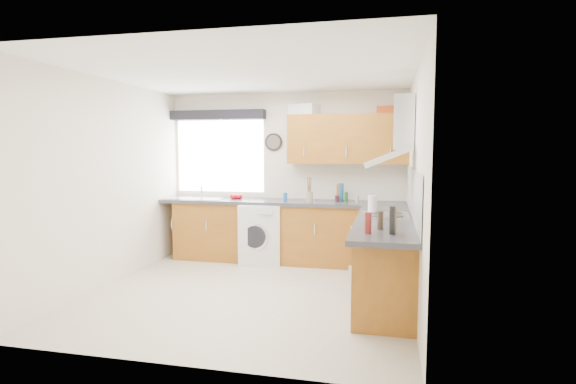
% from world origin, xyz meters
% --- Properties ---
extents(ground_plane, '(3.60, 3.60, 0.00)m').
position_xyz_m(ground_plane, '(0.00, 0.00, 0.00)').
color(ground_plane, beige).
extents(ceiling, '(3.60, 3.60, 0.02)m').
position_xyz_m(ceiling, '(0.00, 0.00, 2.50)').
color(ceiling, white).
rests_on(ceiling, wall_back).
extents(wall_back, '(3.60, 0.02, 2.50)m').
position_xyz_m(wall_back, '(0.00, 1.80, 1.25)').
color(wall_back, silver).
rests_on(wall_back, ground_plane).
extents(wall_front, '(3.60, 0.02, 2.50)m').
position_xyz_m(wall_front, '(0.00, -1.80, 1.25)').
color(wall_front, silver).
rests_on(wall_front, ground_plane).
extents(wall_left, '(0.02, 3.60, 2.50)m').
position_xyz_m(wall_left, '(-1.80, 0.00, 1.25)').
color(wall_left, silver).
rests_on(wall_left, ground_plane).
extents(wall_right, '(0.02, 3.60, 2.50)m').
position_xyz_m(wall_right, '(1.80, 0.00, 1.25)').
color(wall_right, silver).
rests_on(wall_right, ground_plane).
extents(window, '(1.40, 0.02, 1.10)m').
position_xyz_m(window, '(-1.05, 1.79, 1.55)').
color(window, silver).
rests_on(window, wall_back).
extents(window_blind, '(1.50, 0.18, 0.14)m').
position_xyz_m(window_blind, '(-1.05, 1.70, 2.18)').
color(window_blind, black).
rests_on(window_blind, wall_back).
extents(splashback, '(0.01, 3.00, 0.54)m').
position_xyz_m(splashback, '(1.79, 0.30, 1.18)').
color(splashback, white).
rests_on(splashback, wall_right).
extents(base_cab_back, '(3.00, 0.58, 0.86)m').
position_xyz_m(base_cab_back, '(-0.10, 1.51, 0.43)').
color(base_cab_back, brown).
rests_on(base_cab_back, ground_plane).
extents(base_cab_corner, '(0.60, 0.60, 0.86)m').
position_xyz_m(base_cab_corner, '(1.50, 1.50, 0.43)').
color(base_cab_corner, brown).
rests_on(base_cab_corner, ground_plane).
extents(base_cab_right, '(0.58, 2.10, 0.86)m').
position_xyz_m(base_cab_right, '(1.51, 0.15, 0.43)').
color(base_cab_right, brown).
rests_on(base_cab_right, ground_plane).
extents(worktop_back, '(3.60, 0.62, 0.05)m').
position_xyz_m(worktop_back, '(0.00, 1.50, 0.89)').
color(worktop_back, '#2C2C31').
rests_on(worktop_back, base_cab_back).
extents(worktop_right, '(0.62, 2.42, 0.05)m').
position_xyz_m(worktop_right, '(1.50, 0.00, 0.89)').
color(worktop_right, '#2C2C31').
rests_on(worktop_right, base_cab_right).
extents(sink, '(0.84, 0.46, 0.10)m').
position_xyz_m(sink, '(-1.33, 1.50, 0.95)').
color(sink, silver).
rests_on(sink, worktop_back).
extents(oven, '(0.56, 0.58, 0.85)m').
position_xyz_m(oven, '(1.50, 0.30, 0.42)').
color(oven, black).
rests_on(oven, ground_plane).
extents(hob_plate, '(0.52, 0.52, 0.01)m').
position_xyz_m(hob_plate, '(1.50, 0.30, 0.92)').
color(hob_plate, silver).
rests_on(hob_plate, worktop_right).
extents(extractor_hood, '(0.52, 0.78, 0.66)m').
position_xyz_m(extractor_hood, '(1.60, 0.30, 1.77)').
color(extractor_hood, silver).
rests_on(extractor_hood, wall_right).
extents(upper_cabinets, '(1.70, 0.35, 0.70)m').
position_xyz_m(upper_cabinets, '(0.95, 1.62, 1.80)').
color(upper_cabinets, brown).
rests_on(upper_cabinets, wall_back).
extents(washing_machine, '(0.69, 0.67, 0.87)m').
position_xyz_m(washing_machine, '(-0.29, 1.40, 0.43)').
color(washing_machine, silver).
rests_on(washing_machine, ground_plane).
extents(wall_clock, '(0.27, 0.04, 0.27)m').
position_xyz_m(wall_clock, '(-0.18, 1.76, 1.77)').
color(wall_clock, black).
rests_on(wall_clock, wall_back).
extents(casserole, '(0.45, 0.38, 0.16)m').
position_xyz_m(casserole, '(0.30, 1.72, 2.23)').
color(casserole, silver).
rests_on(casserole, upper_cabinets).
extents(storage_box, '(0.24, 0.20, 0.11)m').
position_xyz_m(storage_box, '(1.46, 1.72, 2.20)').
color(storage_box, '#C74B18').
rests_on(storage_box, upper_cabinets).
extents(utensil_pot, '(0.13, 0.13, 0.15)m').
position_xyz_m(utensil_pot, '(0.45, 1.35, 0.98)').
color(utensil_pot, gray).
rests_on(utensil_pot, worktop_back).
extents(kitchen_roll, '(0.10, 0.10, 0.21)m').
position_xyz_m(kitchen_roll, '(1.35, 0.42, 1.02)').
color(kitchen_roll, silver).
rests_on(kitchen_roll, worktop_right).
extents(tomato_cluster, '(0.17, 0.17, 0.07)m').
position_xyz_m(tomato_cluster, '(-0.71, 1.56, 0.95)').
color(tomato_cluster, red).
rests_on(tomato_cluster, worktop_back).
extents(jar_0, '(0.07, 0.07, 0.26)m').
position_xyz_m(jar_0, '(0.87, 1.59, 1.04)').
color(jar_0, navy).
rests_on(jar_0, worktop_back).
extents(jar_1, '(0.06, 0.06, 0.09)m').
position_xyz_m(jar_1, '(0.82, 1.50, 0.96)').
color(jar_1, '#3B151B').
rests_on(jar_1, worktop_back).
extents(jar_2, '(0.05, 0.05, 0.15)m').
position_xyz_m(jar_2, '(0.96, 1.40, 0.99)').
color(jar_2, '#184419').
rests_on(jar_2, worktop_back).
extents(jar_3, '(0.06, 0.06, 0.12)m').
position_xyz_m(jar_3, '(0.08, 1.41, 0.97)').
color(jar_3, '#1D508D').
rests_on(jar_3, worktop_back).
extents(jar_4, '(0.05, 0.05, 0.11)m').
position_xyz_m(jar_4, '(1.11, 1.41, 0.96)').
color(jar_4, gray).
rests_on(jar_4, worktop_back).
extents(jar_5, '(0.07, 0.07, 0.24)m').
position_xyz_m(jar_5, '(0.83, 1.61, 1.03)').
color(jar_5, brown).
rests_on(jar_5, worktop_back).
extents(bottle_0, '(0.06, 0.06, 0.17)m').
position_xyz_m(bottle_0, '(1.46, -0.61, 1.00)').
color(bottle_0, '#362B1E').
rests_on(bottle_0, worktop_right).
extents(bottle_1, '(0.06, 0.06, 0.24)m').
position_xyz_m(bottle_1, '(1.58, -0.78, 1.03)').
color(bottle_1, brown).
rests_on(bottle_1, worktop_right).
extents(bottle_2, '(0.06, 0.06, 0.19)m').
position_xyz_m(bottle_2, '(1.36, -0.84, 1.01)').
color(bottle_2, maroon).
rests_on(bottle_2, worktop_right).
extents(bottle_3, '(0.05, 0.05, 0.25)m').
position_xyz_m(bottle_3, '(1.57, -0.84, 1.04)').
color(bottle_3, black).
rests_on(bottle_3, worktop_right).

